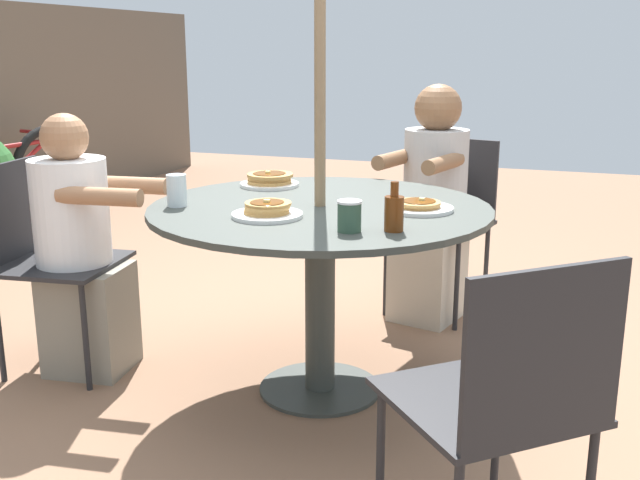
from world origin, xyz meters
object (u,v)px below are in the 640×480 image
object	(u,v)px
patio_chair_north	(446,211)
patio_chair_south	(506,396)
pancake_plate_a	(419,207)
pancake_plate_c	(270,180)
bicycle	(8,180)
pancake_plate_b	(267,211)
syrup_bottle	(394,212)
drinking_glass_a	(177,190)
patio_chair_east	(42,250)
diner_east	(80,255)
diner_north	(432,211)
coffee_cup	(349,216)
patio_table	(320,239)

from	to	relation	value
patio_chair_north	patio_chair_south	xyz separation A→B (m)	(-2.04, -0.51, 0.00)
patio_chair_north	pancake_plate_a	world-z (taller)	patio_chair_north
pancake_plate_c	bicycle	world-z (taller)	pancake_plate_c
pancake_plate_b	syrup_bottle	world-z (taller)	syrup_bottle
drinking_glass_a	pancake_plate_b	bearing A→B (deg)	-98.52
patio_chair_south	pancake_plate_b	bearing A→B (deg)	102.79
patio_chair_south	pancake_plate_a	xyz separation A→B (m)	(0.92, 0.42, 0.26)
patio_chair_north	drinking_glass_a	distance (m)	1.58
drinking_glass_a	bicycle	size ratio (longest dim) A/B	0.08
patio_chair_east	pancake_plate_c	size ratio (longest dim) A/B	3.49
patio_chair_east	diner_east	distance (m)	0.18
patio_chair_north	pancake_plate_c	size ratio (longest dim) A/B	3.49
diner_north	patio_chair_south	distance (m)	1.95
patio_chair_south	coffee_cup	bearing A→B (deg)	94.87
patio_chair_east	syrup_bottle	distance (m)	1.57
patio_chair_south	bicycle	distance (m)	4.67
patio_table	patio_chair_north	bearing A→B (deg)	-13.71
patio_chair_north	pancake_plate_a	xyz separation A→B (m)	(-1.11, -0.09, 0.26)
diner_north	patio_chair_east	world-z (taller)	diner_north
patio_table	drinking_glass_a	world-z (taller)	drinking_glass_a
patio_chair_north	pancake_plate_a	size ratio (longest dim) A/B	3.49
patio_chair_south	pancake_plate_a	size ratio (longest dim) A/B	3.49
patio_chair_north	bicycle	size ratio (longest dim) A/B	0.56
pancake_plate_a	syrup_bottle	size ratio (longest dim) A/B	1.54
diner_east	drinking_glass_a	size ratio (longest dim) A/B	9.06
patio_table	pancake_plate_c	size ratio (longest dim) A/B	5.13
patio_chair_north	patio_chair_south	bearing A→B (deg)	117.73
patio_chair_east	pancake_plate_a	bearing A→B (deg)	89.69
pancake_plate_a	pancake_plate_b	size ratio (longest dim) A/B	1.00
patio_chair_north	syrup_bottle	distance (m)	1.48
patio_chair_south	coffee_cup	xyz separation A→B (m)	(0.54, 0.57, 0.29)
coffee_cup	diner_north	bearing A→B (deg)	-0.71
patio_table	patio_chair_north	size ratio (longest dim) A/B	1.47
bicycle	patio_chair_south	bearing A→B (deg)	-118.57
diner_east	patio_chair_south	world-z (taller)	diner_east
diner_north	patio_chair_south	bearing A→B (deg)	120.09
diner_north	syrup_bottle	size ratio (longest dim) A/B	7.15
patio_chair_east	patio_chair_south	world-z (taller)	same
bicycle	pancake_plate_b	bearing A→B (deg)	-118.29
diner_north	pancake_plate_b	distance (m)	1.30
pancake_plate_b	patio_chair_east	bearing A→B (deg)	85.12
diner_north	patio_table	bearing A→B (deg)	90.00
pancake_plate_a	syrup_bottle	distance (m)	0.34
bicycle	pancake_plate_c	bearing A→B (deg)	-112.13
pancake_plate_a	bicycle	size ratio (longest dim) A/B	0.16
syrup_bottle	pancake_plate_c	bearing A→B (deg)	48.99
diner_north	pancake_plate_b	size ratio (longest dim) A/B	4.63
coffee_cup	bicycle	bearing A→B (deg)	57.21
patio_chair_south	drinking_glass_a	bearing A→B (deg)	109.82
patio_chair_east	coffee_cup	distance (m)	1.44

